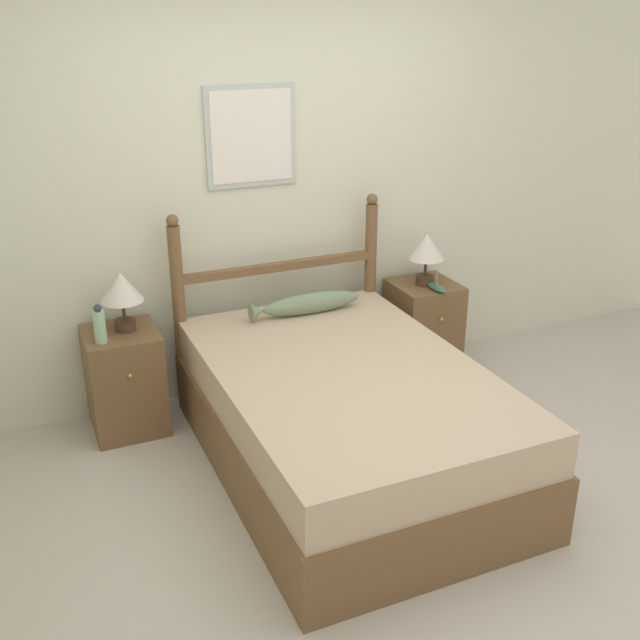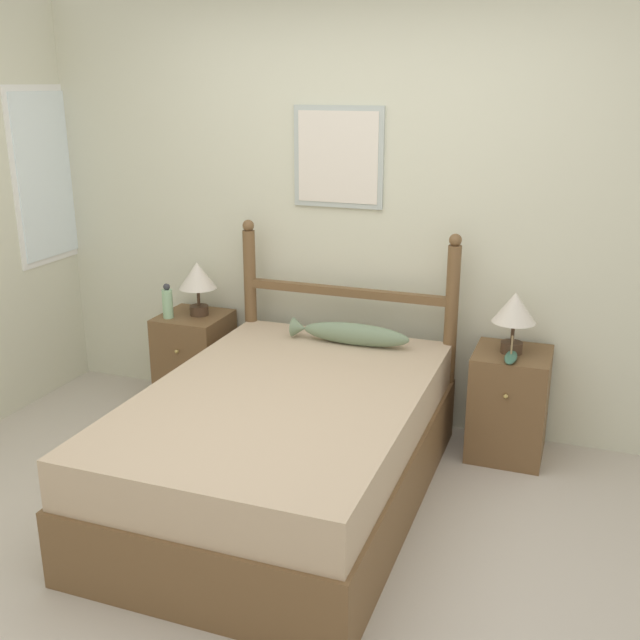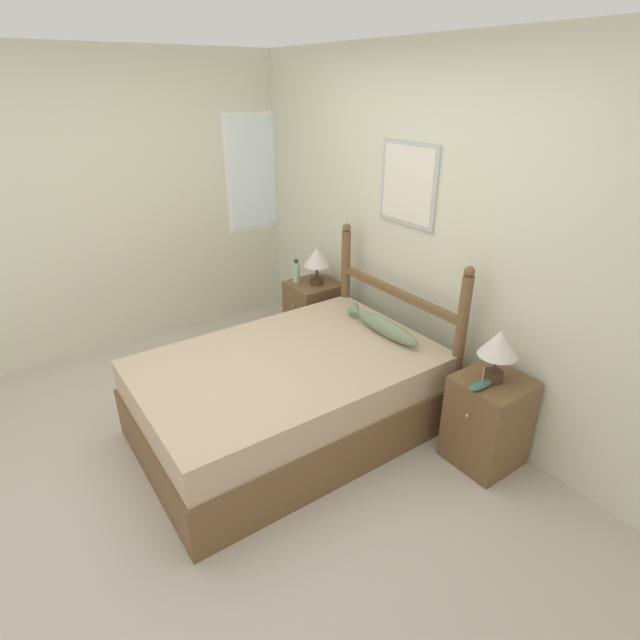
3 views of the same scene
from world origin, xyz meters
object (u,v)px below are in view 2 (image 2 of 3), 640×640
at_px(table_lamp_left, 198,278).
at_px(bottle, 168,302).
at_px(nightstand_left, 195,360).
at_px(fish_pillow, 350,334).
at_px(table_lamp_right, 515,311).
at_px(bed, 284,446).
at_px(model_boat, 511,357).
at_px(nightstand_right, 509,404).

height_order(table_lamp_left, bottle, table_lamp_left).
distance_m(nightstand_left, fish_pillow, 1.15).
bearing_deg(nightstand_left, table_lamp_right, -0.22).
bearing_deg(table_lamp_left, table_lamp_right, -0.76).
bearing_deg(table_lamp_right, fish_pillow, -172.93).
height_order(table_lamp_right, fish_pillow, table_lamp_right).
xyz_separation_m(bed, nightstand_left, (-1.00, 0.88, 0.02)).
bearing_deg(bottle, nightstand_left, 42.06).
distance_m(bed, model_boat, 1.29).
xyz_separation_m(nightstand_left, table_lamp_left, (0.04, 0.02, 0.55)).
xyz_separation_m(nightstand_right, model_boat, (0.00, -0.13, 0.33)).
bearing_deg(table_lamp_right, nightstand_right, 38.26).
distance_m(bed, nightstand_right, 1.33).
distance_m(bed, bottle, 1.42).
xyz_separation_m(bottle, fish_pillow, (1.20, -0.01, -0.06)).
bearing_deg(nightstand_left, table_lamp_left, 26.29).
bearing_deg(fish_pillow, table_lamp_left, 172.59).
relative_size(nightstand_right, model_boat, 3.02).
bearing_deg(nightstand_right, bed, -138.48).
distance_m(nightstand_right, table_lamp_left, 2.03).
xyz_separation_m(nightstand_left, model_boat, (1.99, -0.13, 0.33)).
height_order(bottle, fish_pillow, bottle).
bearing_deg(table_lamp_left, bottle, -141.21).
bearing_deg(fish_pillow, nightstand_left, 173.78).
relative_size(table_lamp_left, model_boat, 1.68).
height_order(nightstand_right, table_lamp_right, table_lamp_right).
distance_m(table_lamp_right, model_boat, 0.25).
relative_size(table_lamp_right, model_boat, 1.68).
bearing_deg(fish_pillow, model_boat, -0.91).
relative_size(table_lamp_right, bottle, 1.54).
bearing_deg(bottle, table_lamp_left, 38.79).
bearing_deg(bed, bottle, 145.01).
bearing_deg(bottle, model_boat, -0.79).
xyz_separation_m(table_lamp_right, model_boat, (0.01, -0.13, -0.22)).
relative_size(model_boat, fish_pillow, 0.29).
distance_m(bottle, fish_pillow, 1.20).
distance_m(table_lamp_left, bottle, 0.24).
xyz_separation_m(table_lamp_right, fish_pillow, (-0.89, -0.11, -0.20)).
bearing_deg(fish_pillow, bottle, 179.30).
bearing_deg(bed, nightstand_right, 41.52).
bearing_deg(model_boat, table_lamp_left, 175.59).
relative_size(bed, bottle, 9.06).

